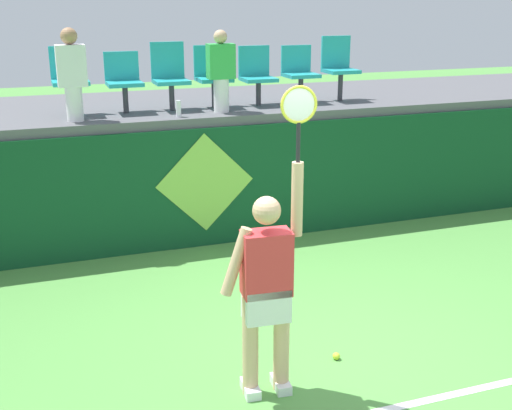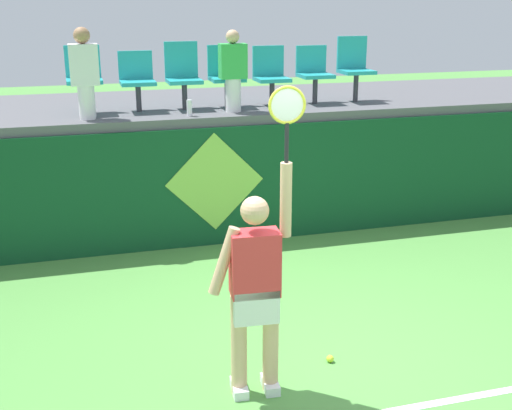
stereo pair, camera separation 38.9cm
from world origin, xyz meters
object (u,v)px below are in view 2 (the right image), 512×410
at_px(tennis_player, 256,285).
at_px(spectator_0, 84,72).
at_px(tennis_ball, 330,359).
at_px(stadium_chair_3, 226,73).
at_px(stadium_chair_0, 84,75).
at_px(water_bottle, 189,108).
at_px(spectator_1, 233,70).
at_px(stadium_chair_6, 354,65).
at_px(stadium_chair_5, 314,71).
at_px(stadium_chair_4, 270,73).
at_px(stadium_chair_2, 183,73).
at_px(stadium_chair_1, 137,78).

height_order(tennis_player, spectator_0, spectator_0).
distance_m(tennis_ball, stadium_chair_3, 4.45).
bearing_deg(stadium_chair_0, water_bottle, -25.45).
height_order(stadium_chair_0, spectator_1, spectator_1).
xyz_separation_m(stadium_chair_3, stadium_chair_6, (1.87, 0.00, 0.05)).
bearing_deg(spectator_1, stadium_chair_0, 167.56).
bearing_deg(tennis_ball, stadium_chair_6, 64.53).
bearing_deg(stadium_chair_5, spectator_1, -162.18).
bearing_deg(stadium_chair_4, stadium_chair_5, -0.48).
xyz_separation_m(stadium_chair_2, stadium_chair_4, (1.20, -0.01, -0.04)).
bearing_deg(tennis_ball, stadium_chair_2, 98.22).
height_order(stadium_chair_4, spectator_1, spectator_1).
height_order(water_bottle, stadium_chair_0, stadium_chair_0).
relative_size(stadium_chair_3, stadium_chair_4, 1.03).
distance_m(stadium_chair_2, spectator_0, 1.35).
height_order(tennis_player, stadium_chair_2, stadium_chair_2).
bearing_deg(water_bottle, stadium_chair_6, 13.44).
bearing_deg(stadium_chair_4, tennis_ball, -99.18).
height_order(stadium_chair_3, spectator_1, spectator_1).
height_order(stadium_chair_2, stadium_chair_6, stadium_chair_6).
bearing_deg(stadium_chair_5, stadium_chair_1, -179.99).
distance_m(stadium_chair_1, stadium_chair_4, 1.81).
relative_size(stadium_chair_5, spectator_1, 0.75).
bearing_deg(spectator_1, stadium_chair_6, 12.43).
distance_m(stadium_chair_0, spectator_1, 1.89).
relative_size(tennis_ball, spectator_0, 0.06).
bearing_deg(stadium_chair_3, stadium_chair_2, 179.34).
height_order(water_bottle, stadium_chair_5, stadium_chair_5).
bearing_deg(water_bottle, stadium_chair_5, 17.38).
bearing_deg(stadium_chair_6, stadium_chair_4, -179.86).
height_order(water_bottle, stadium_chair_1, stadium_chair_1).
distance_m(stadium_chair_0, stadium_chair_5, 3.10).
distance_m(stadium_chair_1, stadium_chair_2, 0.60).
bearing_deg(tennis_player, stadium_chair_1, 95.67).
xyz_separation_m(stadium_chair_0, spectator_0, (-0.00, -0.44, 0.09)).
height_order(stadium_chair_2, spectator_1, spectator_1).
relative_size(tennis_ball, stadium_chair_2, 0.08).
bearing_deg(stadium_chair_0, stadium_chair_1, -0.32).
distance_m(stadium_chair_3, stadium_chair_5, 1.25).
bearing_deg(tennis_player, tennis_ball, 17.98).
distance_m(water_bottle, spectator_0, 1.33).
distance_m(stadium_chair_0, spectator_0, 0.45).
xyz_separation_m(tennis_player, stadium_chair_5, (2.02, 4.17, 1.15)).
bearing_deg(stadium_chair_6, tennis_ball, -115.47).
bearing_deg(stadium_chair_1, tennis_ball, -73.39).
height_order(stadium_chair_0, stadium_chair_4, stadium_chair_0).
relative_size(stadium_chair_1, stadium_chair_3, 0.94).
distance_m(stadium_chair_1, stadium_chair_6, 3.05).
xyz_separation_m(stadium_chair_3, spectator_1, (-0.00, -0.41, 0.08)).
height_order(stadium_chair_1, stadium_chair_2, stadium_chair_2).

